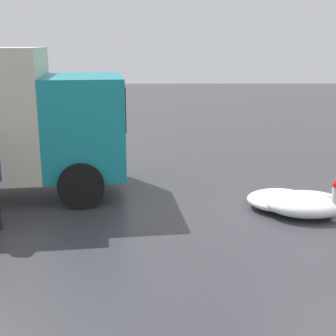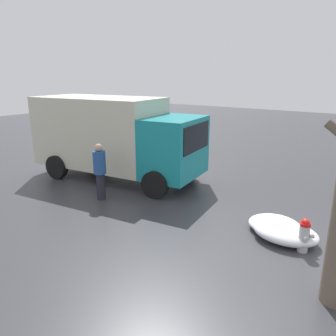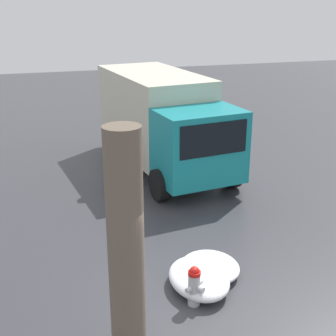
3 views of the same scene
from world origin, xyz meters
name	(u,v)px [view 3 (image 3 of 3)]	position (x,y,z in m)	size (l,w,h in m)	color
ground_plane	(194,304)	(0.00, 0.00, 0.00)	(60.00, 60.00, 0.00)	#38383D
fire_hydrant	(194,285)	(0.00, 0.00, 0.41)	(0.36, 0.41, 0.79)	#B7B7BC
tree_trunk	(126,250)	(-0.92, 1.41, 1.88)	(0.82, 0.54, 3.74)	#6B5B4C
delivery_truck	(162,118)	(7.34, -1.52, 1.65)	(6.70, 3.29, 3.03)	teal
pedestrian	(110,156)	(6.07, 0.42, 0.98)	(0.39, 0.39, 1.80)	#23232D
snow_pile_by_hydrant	(199,278)	(0.48, -0.27, 0.21)	(1.53, 1.13, 0.41)	white
snow_pile_curbside	(210,267)	(0.86, -0.65, 0.16)	(1.30, 1.20, 0.31)	white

